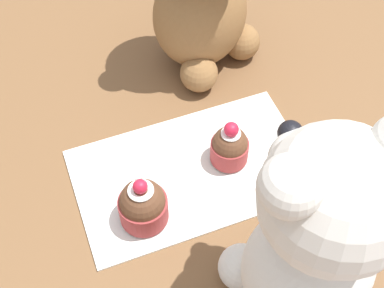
{
  "coord_description": "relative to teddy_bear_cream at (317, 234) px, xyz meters",
  "views": [
    {
      "loc": [
        0.13,
        0.33,
        0.53
      ],
      "look_at": [
        0.0,
        0.0,
        0.06
      ],
      "focal_mm": 50.0,
      "sensor_mm": 36.0,
      "label": 1
    }
  ],
  "objects": [
    {
      "name": "teddy_bear_cream",
      "position": [
        0.0,
        0.0,
        0.0
      ],
      "size": [
        0.13,
        0.14,
        0.26
      ],
      "rotation": [
        0.0,
        0.0,
        0.04
      ],
      "color": "silver",
      "rests_on": "ground_plane"
    },
    {
      "name": "cupcake_near_tan_bear",
      "position": [
        -0.0,
        -0.18,
        -0.1
      ],
      "size": [
        0.05,
        0.05,
        0.06
      ],
      "color": "#993333",
      "rests_on": "knitted_placemat"
    },
    {
      "name": "cupcake_near_cream_bear",
      "position": [
        0.12,
        -0.13,
        -0.1
      ],
      "size": [
        0.05,
        0.05,
        0.07
      ],
      "color": "#993333",
      "rests_on": "knitted_placemat"
    },
    {
      "name": "knitted_placemat",
      "position": [
        0.05,
        -0.17,
        -0.12
      ],
      "size": [
        0.27,
        0.16,
        0.01
      ],
      "primitive_type": "cube",
      "color": "silver",
      "rests_on": "ground_plane"
    },
    {
      "name": "ground_plane",
      "position": [
        0.05,
        -0.17,
        -0.13
      ],
      "size": [
        4.0,
        4.0,
        0.0
      ],
      "primitive_type": "plane",
      "color": "brown"
    }
  ]
}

